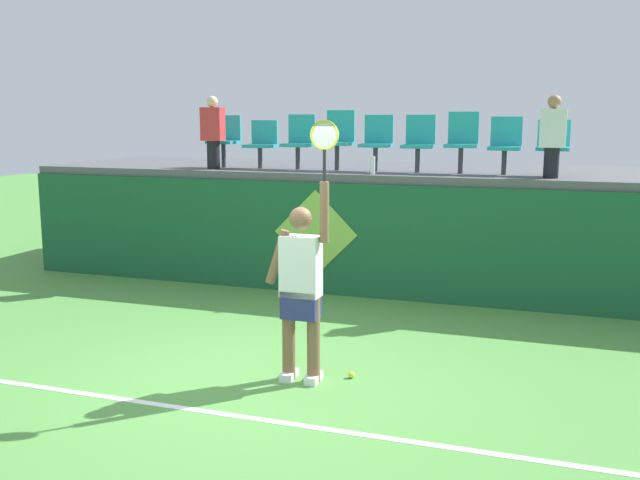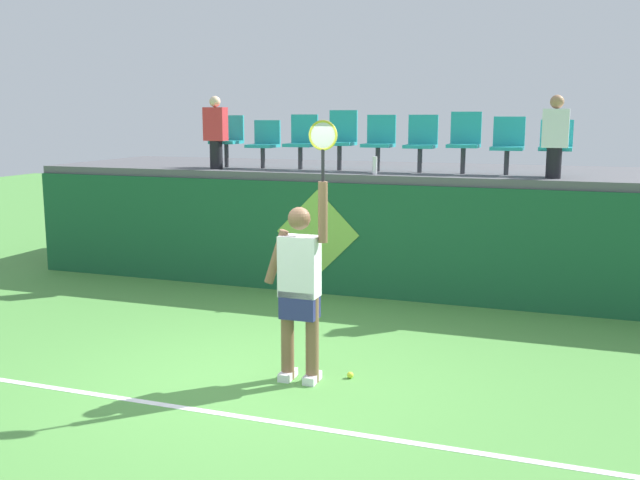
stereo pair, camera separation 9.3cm
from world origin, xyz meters
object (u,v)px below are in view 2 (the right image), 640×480
object	(u,v)px
stadium_chair_0	(228,138)
water_bottle	(375,165)
tennis_ball	(350,375)
stadium_chair_7	(508,143)
stadium_chair_3	(341,137)
stadium_chair_8	(556,144)
stadium_chair_1	(264,142)
stadium_chair_4	(379,140)
stadium_chair_6	(464,140)
spectator_0	(216,132)
stadium_chair_5	(421,141)
tennis_player	(300,285)
stadium_chair_2	(302,139)
spectator_1	(555,136)

from	to	relation	value
stadium_chair_0	water_bottle	bearing A→B (deg)	-13.02
tennis_ball	stadium_chair_7	world-z (taller)	stadium_chair_7
stadium_chair_3	stadium_chair_8	size ratio (longest dim) A/B	1.18
stadium_chair_1	stadium_chair_4	world-z (taller)	stadium_chair_4
stadium_chair_7	stadium_chair_6	bearing A→B (deg)	179.63
stadium_chair_0	stadium_chair_7	bearing A→B (deg)	0.03
spectator_0	tennis_ball	bearing A→B (deg)	-47.06
stadium_chair_1	spectator_0	distance (m)	0.78
water_bottle	spectator_0	distance (m)	2.67
stadium_chair_7	stadium_chair_3	bearing A→B (deg)	179.87
stadium_chair_5	stadium_chair_1	bearing A→B (deg)	-179.87
stadium_chair_8	water_bottle	bearing A→B (deg)	-166.02
tennis_player	stadium_chair_5	bearing A→B (deg)	86.31
stadium_chair_1	stadium_chair_3	distance (m)	1.28
tennis_player	stadium_chair_3	distance (m)	4.53
stadium_chair_2	tennis_ball	bearing A→B (deg)	-62.86
stadium_chair_3	spectator_0	xyz separation A→B (m)	(-1.92, -0.43, 0.08)
tennis_player	stadium_chair_6	size ratio (longest dim) A/B	2.89
tennis_player	stadium_chair_7	world-z (taller)	stadium_chair_7
tennis_ball	stadium_chair_2	distance (m)	5.01
water_bottle	stadium_chair_5	xyz separation A→B (m)	(0.54, 0.61, 0.33)
stadium_chair_7	stadium_chair_1	bearing A→B (deg)	-179.93
stadium_chair_4	spectator_1	world-z (taller)	spectator_1
tennis_player	spectator_1	distance (m)	4.59
tennis_ball	stadium_chair_4	bearing A→B (deg)	101.46
tennis_ball	water_bottle	distance (m)	3.94
stadium_chair_0	stadium_chair_6	distance (m)	3.79
stadium_chair_0	spectator_0	distance (m)	0.44
stadium_chair_1	tennis_player	bearing A→B (deg)	-62.02
stadium_chair_5	spectator_1	size ratio (longest dim) A/B	0.76
stadium_chair_1	stadium_chair_3	xyz separation A→B (m)	(1.28, 0.01, 0.08)
tennis_player	stadium_chair_1	distance (m)	4.93
stadium_chair_0	stadium_chair_7	world-z (taller)	stadium_chair_0
tennis_ball	stadium_chair_3	xyz separation A→B (m)	(-1.42, 4.02, 2.22)
tennis_ball	stadium_chair_4	distance (m)	4.64
stadium_chair_1	stadium_chair_0	bearing A→B (deg)	179.83
stadium_chair_2	stadium_chair_8	world-z (taller)	stadium_chair_2
stadium_chair_0	stadium_chair_8	world-z (taller)	stadium_chair_0
stadium_chair_4	spectator_0	world-z (taller)	spectator_0
tennis_ball	stadium_chair_2	xyz separation A→B (m)	(-2.06, 4.01, 2.18)
stadium_chair_2	stadium_chair_5	size ratio (longest dim) A/B	1.00
stadium_chair_7	tennis_ball	bearing A→B (deg)	-104.87
water_bottle	stadium_chair_3	bearing A→B (deg)	138.99
water_bottle	stadium_chair_5	bearing A→B (deg)	48.73
tennis_ball	stadium_chair_8	bearing A→B (deg)	66.86
water_bottle	stadium_chair_4	size ratio (longest dim) A/B	0.31
water_bottle	stadium_chair_0	world-z (taller)	stadium_chair_0
stadium_chair_5	spectator_1	bearing A→B (deg)	-12.43
water_bottle	stadium_chair_0	xyz separation A→B (m)	(-2.62, 0.61, 0.34)
stadium_chair_8	stadium_chair_6	bearing A→B (deg)	179.57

